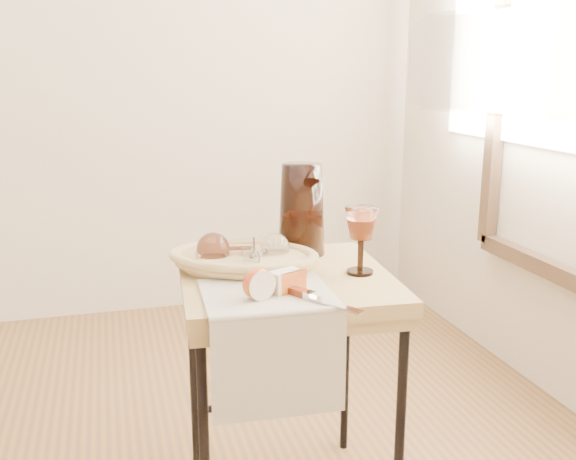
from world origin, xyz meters
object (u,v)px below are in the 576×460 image
object	(u,v)px
wine_goblet	(361,240)
goblet_lying_b	(265,251)
tea_towel	(267,294)
pitcher	(302,209)
apple_half	(257,283)
goblet_lying_a	(231,248)
table_knife	(313,296)
bread_basket	(244,261)
side_table	(286,394)

from	to	relation	value
wine_goblet	goblet_lying_b	bearing A→B (deg)	158.17
tea_towel	wine_goblet	bearing A→B (deg)	21.84
pitcher	apple_half	world-z (taller)	pitcher
tea_towel	wine_goblet	xyz separation A→B (m)	(0.27, 0.09, 0.08)
goblet_lying_a	wine_goblet	xyz separation A→B (m)	(0.31, -0.13, 0.03)
goblet_lying_b	table_knife	size ratio (longest dim) A/B	0.51
bread_basket	tea_towel	bearing A→B (deg)	-63.55
goblet_lying_b	pitcher	bearing A→B (deg)	2.86
tea_towel	bread_basket	world-z (taller)	bread_basket
bread_basket	goblet_lying_b	size ratio (longest dim) A/B	2.74
bread_basket	side_table	bearing A→B (deg)	-11.28
goblet_lying_a	table_knife	world-z (taller)	goblet_lying_a
apple_half	tea_towel	bearing A→B (deg)	22.14
tea_towel	pitcher	distance (m)	0.38
tea_towel	wine_goblet	world-z (taller)	wine_goblet
wine_goblet	goblet_lying_a	bearing A→B (deg)	157.69
goblet_lying_a	goblet_lying_b	bearing A→B (deg)	167.65
tea_towel	apple_half	distance (m)	0.06
side_table	bread_basket	xyz separation A→B (m)	(-0.10, 0.07, 0.36)
side_table	table_knife	world-z (taller)	table_knife
bread_basket	goblet_lying_a	distance (m)	0.05
wine_goblet	table_knife	distance (m)	0.26
tea_towel	apple_half	bearing A→B (deg)	-133.86
goblet_lying_b	apple_half	size ratio (longest dim) A/B	1.68
bread_basket	goblet_lying_b	distance (m)	0.06
goblet_lying_b	wine_goblet	xyz separation A→B (m)	(0.23, -0.09, 0.04)
goblet_lying_a	pitcher	world-z (taller)	pitcher
wine_goblet	apple_half	size ratio (longest dim) A/B	2.33
apple_half	table_knife	size ratio (longest dim) A/B	0.30
pitcher	table_knife	distance (m)	0.41
tea_towel	apple_half	size ratio (longest dim) A/B	3.97
pitcher	bread_basket	bearing A→B (deg)	-136.89
side_table	goblet_lying_a	size ratio (longest dim) A/B	4.79
apple_half	table_knife	bearing A→B (deg)	-43.35
wine_goblet	table_knife	size ratio (longest dim) A/B	0.70
goblet_lying_b	table_knife	bearing A→B (deg)	-119.61
table_knife	pitcher	bearing A→B (deg)	136.06
side_table	table_knife	distance (m)	0.41
tea_towel	wine_goblet	size ratio (longest dim) A/B	1.70
bread_basket	apple_half	world-z (taller)	apple_half
bread_basket	apple_half	bearing A→B (deg)	-71.26
goblet_lying_b	wine_goblet	world-z (taller)	wine_goblet
pitcher	apple_half	distance (m)	0.41
wine_goblet	table_knife	xyz separation A→B (m)	(-0.18, -0.17, -0.07)
tea_towel	table_knife	bearing A→B (deg)	-38.34
goblet_lying_b	pitcher	distance (m)	0.20
goblet_lying_a	goblet_lying_b	size ratio (longest dim) A/B	1.11
goblet_lying_a	tea_towel	bearing A→B (deg)	112.12
goblet_lying_b	wine_goblet	bearing A→B (deg)	-61.64
table_knife	side_table	bearing A→B (deg)	149.98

